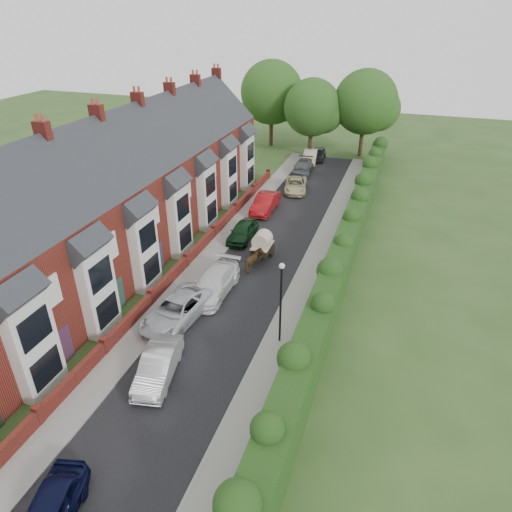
{
  "coord_description": "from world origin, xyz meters",
  "views": [
    {
      "loc": [
        8.59,
        -15.6,
        16.84
      ],
      "look_at": [
        0.19,
        9.35,
        2.2
      ],
      "focal_mm": 32.0,
      "sensor_mm": 36.0,
      "label": 1
    }
  ],
  "objects_px": {
    "car_black": "(318,154)",
    "car_silver_a": "(158,366)",
    "car_beige": "(296,185)",
    "horse_cart": "(262,243)",
    "lamppost": "(281,294)",
    "car_grey": "(303,167)",
    "car_green": "(243,231)",
    "horse": "(254,262)",
    "car_red": "(265,203)",
    "car_silver_b": "(177,310)",
    "car_white": "(214,283)"
  },
  "relations": [
    {
      "from": "car_silver_a",
      "to": "horse_cart",
      "type": "bearing_deg",
      "value": 73.09
    },
    {
      "from": "car_grey",
      "to": "car_green",
      "type": "bearing_deg",
      "value": -97.31
    },
    {
      "from": "car_black",
      "to": "car_green",
      "type": "bearing_deg",
      "value": -97.81
    },
    {
      "from": "lamppost",
      "to": "horse",
      "type": "bearing_deg",
      "value": 119.45
    },
    {
      "from": "car_red",
      "to": "horse",
      "type": "height_order",
      "value": "car_red"
    },
    {
      "from": "car_silver_b",
      "to": "car_black",
      "type": "xyz_separation_m",
      "value": [
        1.36,
        34.62,
        -0.06
      ]
    },
    {
      "from": "car_silver_a",
      "to": "horse",
      "type": "height_order",
      "value": "horse"
    },
    {
      "from": "lamppost",
      "to": "car_silver_b",
      "type": "xyz_separation_m",
      "value": [
        -6.4,
        -0.02,
        -2.54
      ]
    },
    {
      "from": "car_red",
      "to": "car_grey",
      "type": "xyz_separation_m",
      "value": [
        0.78,
        11.48,
        -0.09
      ]
    },
    {
      "from": "car_white",
      "to": "car_green",
      "type": "height_order",
      "value": "car_white"
    },
    {
      "from": "car_green",
      "to": "horse_cart",
      "type": "xyz_separation_m",
      "value": [
        2.48,
        -2.49,
        0.54
      ]
    },
    {
      "from": "car_red",
      "to": "car_grey",
      "type": "relative_size",
      "value": 0.99
    },
    {
      "from": "lamppost",
      "to": "horse_cart",
      "type": "height_order",
      "value": "lamppost"
    },
    {
      "from": "car_silver_a",
      "to": "horse_cart",
      "type": "distance_m",
      "value": 13.62
    },
    {
      "from": "lamppost",
      "to": "car_silver_a",
      "type": "height_order",
      "value": "lamppost"
    },
    {
      "from": "horse",
      "to": "car_silver_b",
      "type": "bearing_deg",
      "value": 77.79
    },
    {
      "from": "car_grey",
      "to": "car_black",
      "type": "xyz_separation_m",
      "value": [
        0.58,
        5.6,
        -0.0
      ]
    },
    {
      "from": "car_white",
      "to": "car_beige",
      "type": "bearing_deg",
      "value": 88.83
    },
    {
      "from": "car_green",
      "to": "horse_cart",
      "type": "relative_size",
      "value": 1.37
    },
    {
      "from": "car_beige",
      "to": "car_white",
      "type": "bearing_deg",
      "value": -102.63
    },
    {
      "from": "car_red",
      "to": "car_grey",
      "type": "bearing_deg",
      "value": 85.69
    },
    {
      "from": "lamppost",
      "to": "car_silver_a",
      "type": "distance_m",
      "value": 7.34
    },
    {
      "from": "horse",
      "to": "car_red",
      "type": "bearing_deg",
      "value": -69.45
    },
    {
      "from": "car_green",
      "to": "car_black",
      "type": "bearing_deg",
      "value": 86.45
    },
    {
      "from": "lamppost",
      "to": "car_green",
      "type": "relative_size",
      "value": 1.23
    },
    {
      "from": "car_silver_a",
      "to": "horse",
      "type": "xyz_separation_m",
      "value": [
        1.19,
        11.55,
        0.06
      ]
    },
    {
      "from": "horse",
      "to": "car_grey",
      "type": "bearing_deg",
      "value": -78.24
    },
    {
      "from": "lamppost",
      "to": "car_silver_a",
      "type": "bearing_deg",
      "value": -138.0
    },
    {
      "from": "car_grey",
      "to": "horse",
      "type": "bearing_deg",
      "value": -90.37
    },
    {
      "from": "lamppost",
      "to": "car_beige",
      "type": "relative_size",
      "value": 1.11
    },
    {
      "from": "car_grey",
      "to": "car_black",
      "type": "distance_m",
      "value": 5.63
    },
    {
      "from": "car_silver_a",
      "to": "car_grey",
      "type": "bearing_deg",
      "value": 78.96
    },
    {
      "from": "lamppost",
      "to": "horse_cart",
      "type": "bearing_deg",
      "value": 113.66
    },
    {
      "from": "lamppost",
      "to": "car_red",
      "type": "height_order",
      "value": "lamppost"
    },
    {
      "from": "horse",
      "to": "car_silver_a",
      "type": "bearing_deg",
      "value": 91.49
    },
    {
      "from": "car_black",
      "to": "car_silver_a",
      "type": "bearing_deg",
      "value": -94.56
    },
    {
      "from": "car_silver_b",
      "to": "lamppost",
      "type": "bearing_deg",
      "value": 7.4
    },
    {
      "from": "car_silver_b",
      "to": "horse",
      "type": "relative_size",
      "value": 2.94
    },
    {
      "from": "car_silver_a",
      "to": "horse_cart",
      "type": "height_order",
      "value": "horse_cart"
    },
    {
      "from": "car_silver_a",
      "to": "car_white",
      "type": "xyz_separation_m",
      "value": [
        -0.38,
        8.05,
        0.05
      ]
    },
    {
      "from": "lamppost",
      "to": "horse",
      "type": "height_order",
      "value": "lamppost"
    },
    {
      "from": "horse_cart",
      "to": "car_beige",
      "type": "bearing_deg",
      "value": 94.32
    },
    {
      "from": "car_green",
      "to": "car_black",
      "type": "xyz_separation_m",
      "value": [
        1.36,
        23.15,
        -0.01
      ]
    },
    {
      "from": "car_black",
      "to": "horse",
      "type": "bearing_deg",
      "value": -92.14
    },
    {
      "from": "car_beige",
      "to": "car_black",
      "type": "height_order",
      "value": "car_black"
    },
    {
      "from": "car_beige",
      "to": "horse_cart",
      "type": "height_order",
      "value": "horse_cart"
    },
    {
      "from": "car_white",
      "to": "car_silver_b",
      "type": "bearing_deg",
      "value": -104.5
    },
    {
      "from": "horse",
      "to": "horse_cart",
      "type": "height_order",
      "value": "horse_cart"
    },
    {
      "from": "car_grey",
      "to": "horse",
      "type": "xyz_separation_m",
      "value": [
        1.7,
        -22.05,
        0.08
      ]
    },
    {
      "from": "horse",
      "to": "horse_cart",
      "type": "xyz_separation_m",
      "value": [
        0.0,
        2.01,
        0.47
      ]
    }
  ]
}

